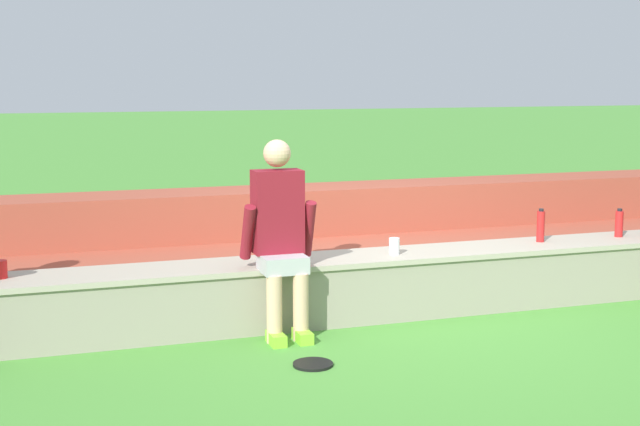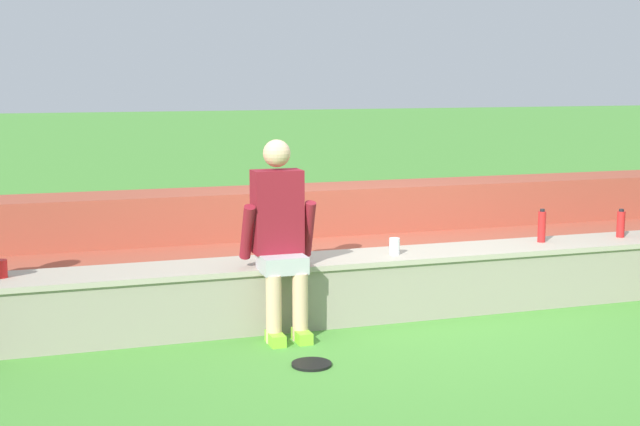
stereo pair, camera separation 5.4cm
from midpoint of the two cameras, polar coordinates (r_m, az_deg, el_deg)
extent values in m
plane|color=#4C9338|center=(6.85, 6.42, -6.92)|extent=(80.00, 80.00, 0.00)
cube|color=gray|center=(7.01, 5.59, -4.50)|extent=(8.31, 0.51, 0.48)
cube|color=#ABA28E|center=(6.96, 5.62, -2.70)|extent=(8.35, 0.55, 0.04)
cube|color=#A04A35|center=(7.79, 3.06, -3.36)|extent=(11.43, 0.61, 0.42)
cube|color=#9F4834|center=(8.31, 1.54, -1.10)|extent=(11.43, 0.61, 0.84)
cylinder|color=#DBAD89|center=(6.23, -2.73, -6.17)|extent=(0.11, 0.11, 0.48)
cylinder|color=#DBAD89|center=(6.28, -1.03, -6.03)|extent=(0.11, 0.11, 0.48)
cube|color=#8CD833|center=(6.25, -2.62, -8.03)|extent=(0.10, 0.22, 0.08)
cube|color=#8CD833|center=(6.30, -0.91, -7.88)|extent=(0.10, 0.22, 0.08)
cube|color=#B2B2B7|center=(6.30, -2.18, -3.25)|extent=(0.32, 0.29, 0.12)
cube|color=maroon|center=(6.35, -2.52, 0.10)|extent=(0.35, 0.20, 0.60)
sphere|color=#DBAD89|center=(6.30, -2.54, 3.84)|extent=(0.20, 0.20, 0.20)
cylinder|color=maroon|center=(6.30, -4.44, -1.23)|extent=(0.08, 0.24, 0.42)
cylinder|color=maroon|center=(6.42, -0.53, -1.02)|extent=(0.08, 0.21, 0.42)
cylinder|color=red|center=(7.57, 14.21, -0.87)|extent=(0.06, 0.06, 0.25)
cylinder|color=black|center=(7.54, 14.25, 0.17)|extent=(0.04, 0.04, 0.02)
cylinder|color=red|center=(7.99, 18.88, -0.69)|extent=(0.07, 0.07, 0.22)
cylinder|color=black|center=(7.97, 18.92, 0.17)|extent=(0.04, 0.04, 0.02)
cylinder|color=red|center=(6.44, -19.55, -3.39)|extent=(0.09, 0.09, 0.12)
cylinder|color=white|center=(6.87, 5.01, -2.14)|extent=(0.08, 0.08, 0.13)
cylinder|color=black|center=(5.81, -0.27, -9.66)|extent=(0.26, 0.26, 0.02)
camera|label=1|loc=(0.03, -89.77, 0.04)|focal=49.99mm
camera|label=2|loc=(0.03, 90.23, -0.04)|focal=49.99mm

